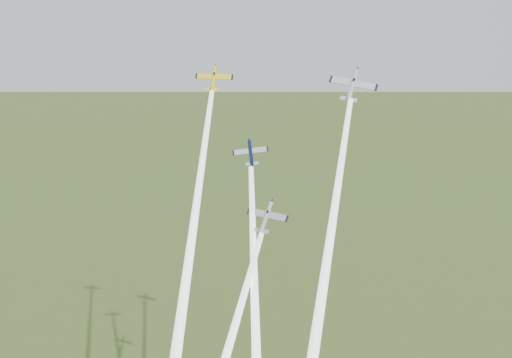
# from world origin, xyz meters

# --- Properties ---
(plane_yellow) EXTENTS (7.71, 6.37, 6.33)m
(plane_yellow) POSITION_xyz_m (-10.75, 7.78, 108.36)
(plane_yellow) COLOR yellow
(smoke_trail_yellow) EXTENTS (5.12, 51.95, 54.57)m
(smoke_trail_yellow) POSITION_xyz_m (-9.20, -19.54, 79.51)
(smoke_trail_yellow) COLOR white
(plane_navy) EXTENTS (8.11, 6.55, 6.28)m
(plane_navy) POSITION_xyz_m (-2.01, -0.19, 95.50)
(plane_navy) COLOR #0D133B
(plane_silver_right) EXTENTS (10.27, 7.77, 8.55)m
(plane_silver_right) POSITION_xyz_m (16.28, 2.24, 108.07)
(plane_silver_right) COLOR silver
(smoke_trail_silver_right) EXTENTS (7.71, 52.77, 55.54)m
(smoke_trail_silver_right) POSITION_xyz_m (13.37, -25.43, 78.73)
(smoke_trail_silver_right) COLOR white
(plane_silver_low) EXTENTS (9.03, 7.48, 6.80)m
(plane_silver_low) POSITION_xyz_m (2.49, -9.72, 86.22)
(plane_silver_low) COLOR #A4AAB2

